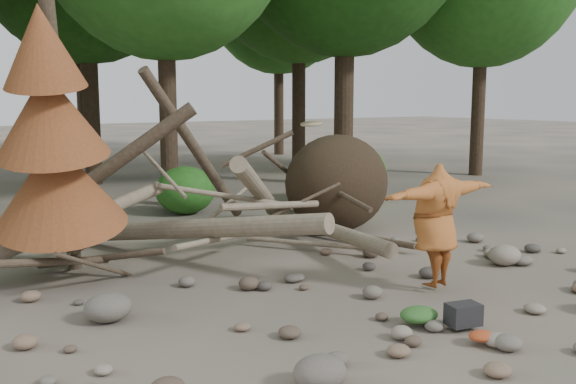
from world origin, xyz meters
TOP-DOWN VIEW (x-y plane):
  - ground at (0.00, 0.00)m, footprint 120.00×120.00m
  - deadfall_pile at (2.02, 4.24)m, footprint 8.55×5.24m
  - dead_conifer at (-3.12, 3.37)m, footprint 2.06×2.16m
  - bush_mid at (0.80, 7.80)m, footprint 1.40×1.40m
  - bush_right at (5.00, 7.00)m, footprint 2.00×2.00m
  - frisbee_thrower at (1.29, 0.28)m, footprint 2.95×1.10m
  - backpack at (0.45, -1.02)m, footprint 0.43×0.33m
  - cloth_green at (0.11, -0.64)m, footprint 0.49×0.41m
  - cloth_orange at (0.26, -1.46)m, footprint 0.31×0.25m
  - boulder_front_left at (-1.87, -1.36)m, footprint 0.53×0.48m
  - boulder_mid_right at (3.29, 0.66)m, footprint 0.56×0.50m
  - boulder_mid_left at (-2.98, 1.53)m, footprint 0.59×0.53m

SIDE VIEW (x-z plane):
  - ground at x=0.00m, z-range 0.00..0.00m
  - cloth_orange at x=0.26m, z-range 0.00..0.11m
  - cloth_green at x=0.11m, z-range 0.00..0.18m
  - backpack at x=0.45m, z-range 0.00..0.26m
  - boulder_front_left at x=-1.87m, z-range 0.00..0.32m
  - boulder_mid_right at x=3.29m, z-range 0.00..0.33m
  - boulder_mid_left at x=-2.98m, z-range 0.00..0.35m
  - bush_mid at x=0.80m, z-range 0.00..1.12m
  - bush_right at x=5.00m, z-range 0.00..1.60m
  - deadfall_pile at x=2.02m, z-range -0.70..2.60m
  - frisbee_thrower at x=1.29m, z-range -0.22..2.13m
  - dead_conifer at x=-3.12m, z-range -0.06..4.29m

